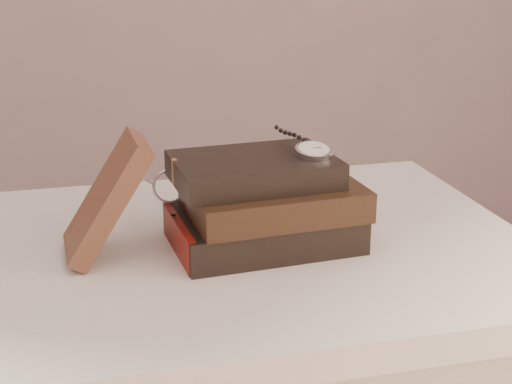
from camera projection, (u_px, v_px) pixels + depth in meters
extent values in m
cube|color=silver|center=(167.00, 262.00, 1.02)|extent=(1.00, 0.60, 0.04)
cube|color=white|center=(169.00, 302.00, 1.04)|extent=(0.88, 0.49, 0.08)
cylinder|color=white|center=(386.00, 363.00, 1.48)|extent=(0.05, 0.05, 0.71)
cube|color=black|center=(263.00, 228.00, 1.03)|extent=(0.25, 0.18, 0.05)
cube|color=#EDE6C2|center=(265.00, 227.00, 1.03)|extent=(0.25, 0.17, 0.04)
cube|color=gold|center=(174.00, 231.00, 1.01)|extent=(0.01, 0.01, 0.05)
cube|color=maroon|center=(179.00, 238.00, 0.99)|extent=(0.02, 0.15, 0.05)
cube|color=black|center=(274.00, 199.00, 1.01)|extent=(0.24, 0.17, 0.04)
cube|color=#EDE6C2|center=(276.00, 199.00, 1.01)|extent=(0.23, 0.16, 0.03)
cube|color=gold|center=(189.00, 202.00, 1.00)|extent=(0.01, 0.01, 0.04)
cube|color=black|center=(254.00, 170.00, 1.01)|extent=(0.22, 0.16, 0.04)
cube|color=#EDE6C2|center=(256.00, 170.00, 1.01)|extent=(0.21, 0.15, 0.03)
cube|color=gold|center=(175.00, 172.00, 1.00)|extent=(0.01, 0.01, 0.04)
cube|color=#422519|center=(107.00, 198.00, 0.97)|extent=(0.12, 0.11, 0.16)
cylinder|color=silver|center=(314.00, 152.00, 1.00)|extent=(0.05, 0.05, 0.02)
cylinder|color=white|center=(314.00, 149.00, 1.00)|extent=(0.04, 0.04, 0.01)
torus|color=silver|center=(314.00, 149.00, 1.00)|extent=(0.05, 0.05, 0.01)
cylinder|color=silver|center=(306.00, 146.00, 1.03)|extent=(0.01, 0.01, 0.01)
cube|color=black|center=(312.00, 147.00, 1.00)|extent=(0.00, 0.01, 0.00)
cube|color=black|center=(317.00, 148.00, 1.00)|extent=(0.01, 0.00, 0.00)
sphere|color=black|center=(304.00, 141.00, 1.03)|extent=(0.01, 0.01, 0.01)
sphere|color=black|center=(299.00, 137.00, 1.04)|extent=(0.01, 0.01, 0.01)
sphere|color=black|center=(294.00, 135.00, 1.06)|extent=(0.01, 0.01, 0.01)
sphere|color=black|center=(290.00, 134.00, 1.07)|extent=(0.01, 0.01, 0.01)
sphere|color=black|center=(285.00, 133.00, 1.08)|extent=(0.01, 0.01, 0.01)
sphere|color=black|center=(281.00, 131.00, 1.09)|extent=(0.01, 0.01, 0.01)
sphere|color=black|center=(277.00, 127.00, 1.11)|extent=(0.01, 0.01, 0.01)
torus|color=silver|center=(169.00, 186.00, 1.05)|extent=(0.05, 0.02, 0.05)
torus|color=silver|center=(206.00, 183.00, 1.06)|extent=(0.05, 0.02, 0.05)
cylinder|color=silver|center=(188.00, 183.00, 1.05)|extent=(0.01, 0.00, 0.00)
cylinder|color=silver|center=(146.00, 181.00, 1.09)|extent=(0.01, 0.11, 0.03)
cylinder|color=silver|center=(211.00, 174.00, 1.12)|extent=(0.01, 0.11, 0.03)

